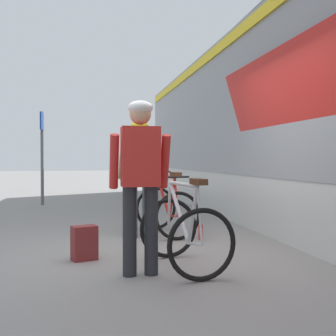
{
  "coord_description": "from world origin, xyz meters",
  "views": [
    {
      "loc": [
        -1.01,
        -5.01,
        1.17
      ],
      "look_at": [
        0.18,
        0.82,
        1.05
      ],
      "focal_mm": 44.81,
      "sensor_mm": 36.0,
      "label": 1
    }
  ],
  "objects_px": {
    "backpack_on_platform": "(84,243)",
    "cyclist_far_in_red": "(140,171)",
    "bicycle_far_silver": "(184,231)",
    "water_bottle_near_the_bikes": "(201,232)",
    "bicycle_near_red": "(166,209)",
    "platform_sign_post": "(42,142)",
    "cyclist_near_in_olive": "(140,167)"
  },
  "relations": [
    {
      "from": "platform_sign_post",
      "to": "water_bottle_near_the_bikes",
      "type": "bearing_deg",
      "value": -63.23
    },
    {
      "from": "backpack_on_platform",
      "to": "water_bottle_near_the_bikes",
      "type": "bearing_deg",
      "value": 9.49
    },
    {
      "from": "platform_sign_post",
      "to": "bicycle_near_red",
      "type": "bearing_deg",
      "value": -64.54
    },
    {
      "from": "cyclist_far_in_red",
      "to": "backpack_on_platform",
      "type": "relative_size",
      "value": 4.4
    },
    {
      "from": "cyclist_near_in_olive",
      "to": "bicycle_near_red",
      "type": "xyz_separation_m",
      "value": [
        0.43,
        0.1,
        -0.65
      ]
    },
    {
      "from": "cyclist_far_in_red",
      "to": "platform_sign_post",
      "type": "relative_size",
      "value": 0.73
    },
    {
      "from": "bicycle_near_red",
      "to": "backpack_on_platform",
      "type": "bearing_deg",
      "value": -131.13
    },
    {
      "from": "platform_sign_post",
      "to": "bicycle_far_silver",
      "type": "bearing_deg",
      "value": -73.13
    },
    {
      "from": "cyclist_far_in_red",
      "to": "cyclist_near_in_olive",
      "type": "bearing_deg",
      "value": 82.52
    },
    {
      "from": "bicycle_near_red",
      "to": "backpack_on_platform",
      "type": "relative_size",
      "value": 2.9
    },
    {
      "from": "cyclist_near_in_olive",
      "to": "backpack_on_platform",
      "type": "relative_size",
      "value": 4.4
    },
    {
      "from": "cyclist_near_in_olive",
      "to": "platform_sign_post",
      "type": "relative_size",
      "value": 0.73
    },
    {
      "from": "backpack_on_platform",
      "to": "cyclist_far_in_red",
      "type": "bearing_deg",
      "value": -73.16
    },
    {
      "from": "cyclist_far_in_red",
      "to": "water_bottle_near_the_bikes",
      "type": "height_order",
      "value": "cyclist_far_in_red"
    },
    {
      "from": "backpack_on_platform",
      "to": "bicycle_far_silver",
      "type": "bearing_deg",
      "value": -49.25
    },
    {
      "from": "cyclist_near_in_olive",
      "to": "cyclist_far_in_red",
      "type": "distance_m",
      "value": 2.12
    },
    {
      "from": "bicycle_far_silver",
      "to": "platform_sign_post",
      "type": "xyz_separation_m",
      "value": [
        -2.09,
        6.88,
        1.22
      ]
    },
    {
      "from": "bicycle_far_silver",
      "to": "water_bottle_near_the_bikes",
      "type": "xyz_separation_m",
      "value": [
        0.62,
        1.52,
        -0.29
      ]
    },
    {
      "from": "bicycle_far_silver",
      "to": "backpack_on_platform",
      "type": "relative_size",
      "value": 2.86
    },
    {
      "from": "bicycle_far_silver",
      "to": "water_bottle_near_the_bikes",
      "type": "bearing_deg",
      "value": 67.72
    },
    {
      "from": "cyclist_far_in_red",
      "to": "bicycle_near_red",
      "type": "relative_size",
      "value": 1.52
    },
    {
      "from": "cyclist_far_in_red",
      "to": "bicycle_far_silver",
      "type": "height_order",
      "value": "cyclist_far_in_red"
    },
    {
      "from": "cyclist_far_in_red",
      "to": "backpack_on_platform",
      "type": "bearing_deg",
      "value": 126.09
    },
    {
      "from": "cyclist_near_in_olive",
      "to": "bicycle_near_red",
      "type": "height_order",
      "value": "cyclist_near_in_olive"
    },
    {
      "from": "cyclist_near_in_olive",
      "to": "bicycle_far_silver",
      "type": "height_order",
      "value": "cyclist_near_in_olive"
    },
    {
      "from": "cyclist_near_in_olive",
      "to": "cyclist_far_in_red",
      "type": "xyz_separation_m",
      "value": [
        -0.28,
        -2.1,
        0.0
      ]
    },
    {
      "from": "cyclist_far_in_red",
      "to": "platform_sign_post",
      "type": "bearing_deg",
      "value": 102.79
    },
    {
      "from": "bicycle_near_red",
      "to": "water_bottle_near_the_bikes",
      "type": "distance_m",
      "value": 0.73
    },
    {
      "from": "bicycle_far_silver",
      "to": "cyclist_far_in_red",
      "type": "bearing_deg",
      "value": -162.07
    },
    {
      "from": "bicycle_far_silver",
      "to": "platform_sign_post",
      "type": "height_order",
      "value": "platform_sign_post"
    },
    {
      "from": "water_bottle_near_the_bikes",
      "to": "platform_sign_post",
      "type": "xyz_separation_m",
      "value": [
        -2.71,
        5.37,
        1.51
      ]
    },
    {
      "from": "cyclist_near_in_olive",
      "to": "cyclist_far_in_red",
      "type": "height_order",
      "value": "same"
    }
  ]
}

